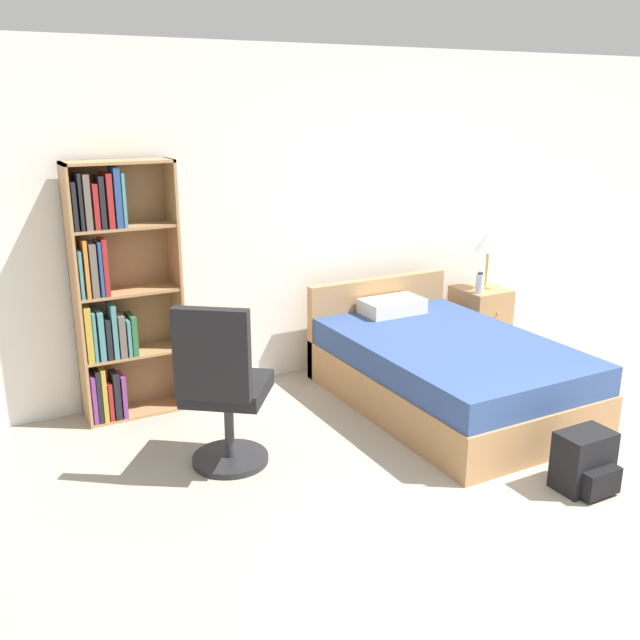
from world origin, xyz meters
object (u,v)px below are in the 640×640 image
(table_lamp, at_px, (489,243))
(backpack_black, at_px, (585,462))
(bookshelf, at_px, (114,295))
(water_bottle, at_px, (480,283))
(office_chair, at_px, (223,391))
(nightstand, at_px, (479,320))
(bed, at_px, (443,369))

(table_lamp, bearing_deg, backpack_black, -116.76)
(bookshelf, bearing_deg, water_bottle, -4.79)
(office_chair, relative_size, nightstand, 1.85)
(bookshelf, bearing_deg, bed, -23.04)
(nightstand, xyz_separation_m, table_lamp, (0.04, -0.00, 0.70))
(office_chair, xyz_separation_m, nightstand, (2.82, 0.96, -0.23))
(backpack_black, bearing_deg, water_bottle, 65.70)
(table_lamp, distance_m, backpack_black, 2.57)
(backpack_black, bearing_deg, bed, 88.26)
(bed, xyz_separation_m, nightstand, (1.01, 0.78, 0.02))
(office_chair, bearing_deg, bed, 5.85)
(bed, relative_size, water_bottle, 11.02)
(bed, xyz_separation_m, water_bottle, (0.89, 0.67, 0.41))
(bookshelf, xyz_separation_m, water_bottle, (3.06, -0.26, -0.23))
(nightstand, relative_size, water_bottle, 3.22)
(backpack_black, bearing_deg, table_lamp, 63.24)
(bed, height_order, office_chair, office_chair)
(nightstand, bearing_deg, backpack_black, -115.81)
(bookshelf, height_order, office_chair, bookshelf)
(nightstand, relative_size, table_lamp, 1.18)
(water_bottle, bearing_deg, bookshelf, 175.21)
(bookshelf, relative_size, bed, 0.90)
(bed, distance_m, water_bottle, 1.18)
(water_bottle, bearing_deg, backpack_black, -114.30)
(bookshelf, xyz_separation_m, bed, (2.17, -0.92, -0.63))
(bookshelf, height_order, backpack_black, bookshelf)
(table_lamp, relative_size, backpack_black, 1.42)
(bed, height_order, backpack_black, bed)
(water_bottle, bearing_deg, bed, -143.19)
(bookshelf, xyz_separation_m, nightstand, (3.18, -0.15, -0.61))
(office_chair, height_order, table_lamp, same)
(office_chair, relative_size, table_lamp, 2.17)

